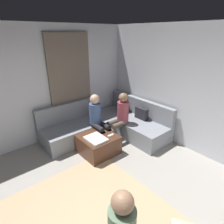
% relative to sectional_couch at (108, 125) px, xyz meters
% --- Properties ---
extents(wall_back, '(6.00, 0.12, 2.70)m').
position_rel_sectional_couch_xyz_m(wall_back, '(2.08, 1.06, 1.07)').
color(wall_back, silver).
rests_on(wall_back, ground_plane).
extents(wall_left, '(0.12, 6.00, 2.70)m').
position_rel_sectional_couch_xyz_m(wall_left, '(-0.86, -1.88, 1.07)').
color(wall_left, silver).
rests_on(wall_left, ground_plane).
extents(curtain_panel, '(0.06, 1.10, 2.50)m').
position_rel_sectional_couch_xyz_m(curtain_panel, '(-0.76, -0.58, 0.97)').
color(curtain_panel, '#726659').
rests_on(curtain_panel, ground_plane).
extents(sectional_couch, '(2.10, 2.55, 0.87)m').
position_rel_sectional_couch_xyz_m(sectional_couch, '(0.00, 0.00, 0.00)').
color(sectional_couch, gray).
rests_on(sectional_couch, ground_plane).
extents(ottoman, '(0.76, 0.76, 0.42)m').
position_rel_sectional_couch_xyz_m(ottoman, '(0.49, -0.69, -0.07)').
color(ottoman, '#4C2D1E').
rests_on(ottoman, ground_plane).
extents(folded_blanket, '(0.44, 0.36, 0.04)m').
position_rel_sectional_couch_xyz_m(folded_blanket, '(0.59, -0.81, 0.16)').
color(folded_blanket, white).
rests_on(folded_blanket, ottoman).
extents(coffee_mug, '(0.08, 0.08, 0.10)m').
position_rel_sectional_couch_xyz_m(coffee_mug, '(0.27, -0.51, 0.19)').
color(coffee_mug, '#334C72').
rests_on(coffee_mug, ottoman).
extents(game_remote, '(0.05, 0.15, 0.02)m').
position_rel_sectional_couch_xyz_m(game_remote, '(0.67, -0.47, 0.15)').
color(game_remote, white).
rests_on(game_remote, ottoman).
extents(person_on_couch_back, '(0.30, 0.60, 1.20)m').
position_rel_sectional_couch_xyz_m(person_on_couch_back, '(0.39, 0.06, 0.38)').
color(person_on_couch_back, brown).
rests_on(person_on_couch_back, ground_plane).
extents(person_on_couch_side, '(0.60, 0.30, 1.20)m').
position_rel_sectional_couch_xyz_m(person_on_couch_side, '(0.15, -0.43, 0.38)').
color(person_on_couch_side, black).
rests_on(person_on_couch_side, ground_plane).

